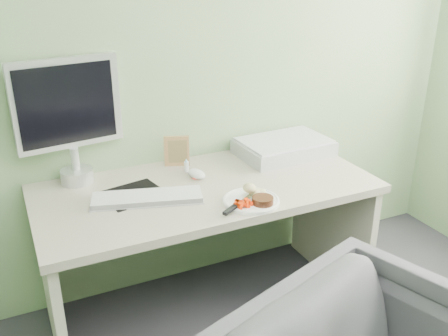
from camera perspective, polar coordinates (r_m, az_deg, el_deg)
name	(u,v)px	position (r m, az deg, el deg)	size (l,w,h in m)	color
wall_back	(175,41)	(2.54, -5.66, 14.20)	(3.50, 3.50, 0.00)	gray
desk	(207,219)	(2.46, -1.96, -5.82)	(1.60, 0.75, 0.73)	#A69F8B
plate	(251,201)	(2.22, 3.12, -3.77)	(0.25, 0.25, 0.01)	white
steak	(263,200)	(2.18, 4.45, -3.71)	(0.09, 0.09, 0.03)	black
potato_pile	(256,190)	(2.23, 3.70, -2.56)	(0.11, 0.08, 0.06)	tan
carrot_heap	(244,202)	(2.15, 2.26, -3.85)	(0.06, 0.06, 0.04)	red
steak_knife	(234,207)	(2.12, 1.19, -4.46)	(0.20, 0.13, 0.02)	silver
mousepad	(134,194)	(2.32, -10.29, -2.97)	(0.27, 0.24, 0.00)	black
keyboard	(147,197)	(2.25, -8.76, -3.32)	(0.48, 0.14, 0.02)	white
computer_mouse	(197,174)	(2.45, -3.14, -0.69)	(0.06, 0.12, 0.04)	white
photo_frame	(177,151)	(2.58, -5.43, 1.94)	(0.13, 0.02, 0.16)	#A97F4F
eyedrop_bottle	(186,166)	(2.52, -4.32, 0.28)	(0.02, 0.02, 0.07)	white
scanner	(284,148)	(2.75, 6.83, 2.32)	(0.49, 0.33, 0.08)	#A9ABB0
monitor	(69,114)	(2.42, -17.33, 5.87)	(0.50, 0.16, 0.59)	silver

